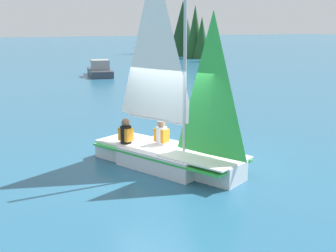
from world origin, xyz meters
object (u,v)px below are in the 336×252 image
Objects in this scene: sailor_helm at (161,139)px; motorboat_distant at (100,70)px; sailboat_main at (168,140)px; sailor_crew at (126,138)px.

motorboat_distant is at bearing 142.95° from sailor_helm.
sailboat_main is 4.56× the size of sailor_helm.
sailor_crew is 0.27× the size of motorboat_distant.
sailboat_main is 1.24× the size of motorboat_distant.
sailor_crew is at bearing -3.65° from motorboat_distant.
motorboat_distant reaches higher than sailor_crew.
sailboat_main is at bearing 14.61° from sailor_crew.
motorboat_distant reaches higher than sailor_helm.
motorboat_distant is (-20.20, 4.33, -0.29)m from sailboat_main.
motorboat_distant is at bearing 143.12° from sailboat_main.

